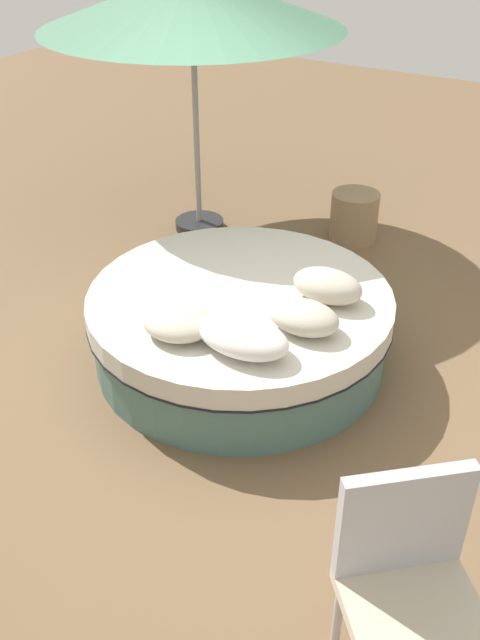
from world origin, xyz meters
TOP-DOWN VIEW (x-y plane):
  - ground_plane at (0.00, 0.00)m, footprint 16.00×16.00m
  - round_bed at (0.00, 0.00)m, footprint 1.99×1.99m
  - throw_pillow_0 at (0.08, 0.57)m, footprint 0.42×0.37m
  - throw_pillow_1 at (-0.33, 0.53)m, footprint 0.56×0.34m
  - throw_pillow_2 at (-0.54, 0.17)m, footprint 0.43×0.30m
  - throw_pillow_3 at (-0.51, -0.22)m, footprint 0.45×0.29m
  - patio_chair at (-1.66, 1.53)m, footprint 0.72×0.72m
  - patio_umbrella at (1.35, -1.54)m, footprint 2.43×2.43m
  - side_table at (0.05, -2.05)m, footprint 0.42×0.42m

SIDE VIEW (x-z plane):
  - ground_plane at x=0.00m, z-range 0.00..0.00m
  - side_table at x=0.05m, z-range 0.00..0.44m
  - round_bed at x=0.00m, z-range 0.01..0.51m
  - patio_chair at x=-1.66m, z-range 0.07..1.05m
  - throw_pillow_0 at x=0.08m, z-range 0.51..0.66m
  - throw_pillow_2 at x=-0.54m, z-range 0.51..0.69m
  - throw_pillow_1 at x=-0.33m, z-range 0.51..0.69m
  - throw_pillow_3 at x=-0.51m, z-range 0.51..0.71m
  - patio_umbrella at x=1.35m, z-range 0.85..3.01m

